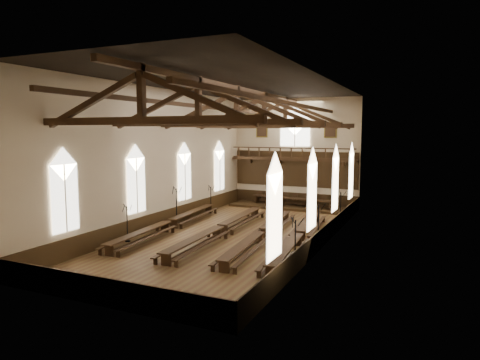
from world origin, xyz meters
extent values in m
plane|color=brown|center=(0.00, 0.00, 0.00)|extent=(26.00, 26.00, 0.00)
plane|color=beige|center=(0.00, 13.00, 5.00)|extent=(12.00, 0.00, 12.00)
plane|color=beige|center=(0.00, -13.00, 5.00)|extent=(12.00, 0.00, 12.00)
plane|color=beige|center=(-6.00, 0.00, 5.00)|extent=(0.00, 26.00, 26.00)
plane|color=beige|center=(6.00, 0.00, 5.00)|extent=(0.00, 26.00, 26.00)
plane|color=black|center=(0.00, 0.00, 10.00)|extent=(26.00, 26.00, 0.00)
cube|color=#352310|center=(0.00, 12.96, 0.60)|extent=(11.90, 0.08, 1.20)
cube|color=#352310|center=(0.00, -12.96, 0.60)|extent=(11.90, 0.08, 1.20)
cube|color=#352310|center=(-5.96, 0.00, 0.60)|extent=(0.08, 25.90, 1.20)
cube|color=#352310|center=(5.96, 0.00, 0.60)|extent=(0.08, 25.90, 1.20)
cube|color=white|center=(-5.90, -9.00, 3.40)|extent=(0.05, 1.80, 3.60)
cube|color=white|center=(-5.90, -9.00, 5.20)|extent=(0.05, 1.80, 1.80)
cylinder|color=beige|center=(-5.86, -9.00, 3.40)|extent=(0.08, 0.08, 3.60)
cube|color=white|center=(-5.90, -3.00, 3.40)|extent=(0.05, 1.80, 3.60)
cube|color=white|center=(-5.90, -3.00, 5.20)|extent=(0.05, 1.80, 1.80)
cylinder|color=beige|center=(-5.86, -3.00, 3.40)|extent=(0.08, 0.08, 3.60)
cube|color=white|center=(-5.90, 3.00, 3.40)|extent=(0.05, 1.80, 3.60)
cube|color=white|center=(-5.90, 3.00, 5.20)|extent=(0.05, 1.80, 1.80)
cylinder|color=beige|center=(-5.86, 3.00, 3.40)|extent=(0.08, 0.08, 3.60)
cube|color=white|center=(-5.90, 9.00, 3.40)|extent=(0.05, 1.80, 3.60)
cube|color=white|center=(-5.90, 9.00, 5.20)|extent=(0.05, 1.80, 1.80)
cylinder|color=beige|center=(-5.86, 9.00, 3.40)|extent=(0.08, 0.08, 3.60)
cube|color=white|center=(5.90, -9.00, 3.40)|extent=(0.05, 1.80, 3.60)
cube|color=white|center=(5.90, -9.00, 5.20)|extent=(0.05, 1.80, 1.80)
cylinder|color=beige|center=(5.86, -9.00, 3.40)|extent=(0.08, 0.08, 3.60)
cube|color=white|center=(5.90, -3.00, 3.40)|extent=(0.05, 1.80, 3.60)
cube|color=white|center=(5.90, -3.00, 5.20)|extent=(0.05, 1.80, 1.80)
cylinder|color=beige|center=(5.86, -3.00, 3.40)|extent=(0.08, 0.08, 3.60)
cube|color=white|center=(5.90, 3.00, 3.40)|extent=(0.05, 1.80, 3.60)
cube|color=white|center=(5.90, 3.00, 5.20)|extent=(0.05, 1.80, 1.80)
cylinder|color=beige|center=(5.86, 3.00, 3.40)|extent=(0.08, 0.08, 3.60)
cube|color=white|center=(5.90, 9.00, 3.40)|extent=(0.05, 1.80, 3.60)
cube|color=white|center=(5.90, 9.00, 5.20)|extent=(0.05, 1.80, 1.80)
cylinder|color=beige|center=(5.86, 9.00, 3.40)|extent=(0.08, 0.08, 3.60)
cube|color=white|center=(0.00, 12.90, 6.80)|extent=(2.80, 0.05, 2.40)
cube|color=white|center=(0.00, 12.90, 8.00)|extent=(2.80, 0.05, 2.80)
cylinder|color=beige|center=(0.00, 12.86, 6.80)|extent=(0.10, 0.10, 2.40)
cube|color=#3A2112|center=(0.00, 12.35, 4.40)|extent=(11.80, 1.20, 0.20)
cube|color=#352310|center=(0.00, 12.94, 3.45)|extent=(11.80, 0.10, 3.30)
cube|color=#3A2112|center=(0.00, 11.81, 5.45)|extent=(11.60, 0.12, 0.10)
cube|color=#3A2112|center=(0.00, 11.81, 4.55)|extent=(11.60, 0.12, 0.10)
cube|color=#3A2112|center=(-4.50, 12.75, 4.15)|extent=(0.35, 0.40, 0.50)
cube|color=#3A2112|center=(-1.50, 12.75, 4.15)|extent=(0.35, 0.40, 0.50)
cube|color=#3A2112|center=(1.50, 12.75, 4.15)|extent=(0.35, 0.40, 0.50)
cube|color=#3A2112|center=(4.50, 12.75, 4.15)|extent=(0.35, 0.40, 0.50)
cube|color=brown|center=(-3.30, 12.91, 7.10)|extent=(1.15, 0.06, 1.45)
cube|color=black|center=(-3.30, 12.87, 7.10)|extent=(0.95, 0.04, 1.25)
cube|color=brown|center=(3.30, 12.91, 7.10)|extent=(1.15, 0.06, 1.45)
cube|color=black|center=(3.30, 12.87, 7.10)|extent=(0.95, 0.04, 1.25)
cube|color=#3A2112|center=(0.00, -10.00, 7.40)|extent=(11.70, 0.35, 0.35)
cube|color=#3A2112|center=(0.00, -10.00, 8.70)|extent=(0.30, 0.30, 2.40)
cube|color=#3A2112|center=(-2.88, -10.00, 8.30)|extent=(5.44, 0.26, 2.40)
cube|color=#3A2112|center=(2.88, -10.00, 8.30)|extent=(5.44, 0.26, 2.40)
cube|color=#3A2112|center=(0.00, -5.00, 7.40)|extent=(11.70, 0.35, 0.35)
cube|color=#3A2112|center=(0.00, -5.00, 8.70)|extent=(0.30, 0.30, 2.40)
cube|color=#3A2112|center=(-2.88, -5.00, 8.30)|extent=(5.44, 0.26, 2.40)
cube|color=#3A2112|center=(2.88, -5.00, 8.30)|extent=(5.44, 0.26, 2.40)
cube|color=#3A2112|center=(0.00, 0.00, 7.40)|extent=(11.70, 0.35, 0.35)
cube|color=#3A2112|center=(0.00, 0.00, 8.70)|extent=(0.30, 0.30, 2.40)
cube|color=#3A2112|center=(-2.88, 0.00, 8.30)|extent=(5.44, 0.26, 2.40)
cube|color=#3A2112|center=(2.88, 0.00, 8.30)|extent=(5.44, 0.26, 2.40)
cube|color=#3A2112|center=(0.00, 5.00, 7.40)|extent=(11.70, 0.35, 0.35)
cube|color=#3A2112|center=(0.00, 5.00, 8.70)|extent=(0.30, 0.30, 2.40)
cube|color=#3A2112|center=(-2.88, 5.00, 8.30)|extent=(5.44, 0.26, 2.40)
cube|color=#3A2112|center=(2.88, 5.00, 8.30)|extent=(5.44, 0.26, 2.40)
cube|color=#3A2112|center=(0.00, 10.00, 7.40)|extent=(11.70, 0.35, 0.35)
cube|color=#3A2112|center=(0.00, 10.00, 8.70)|extent=(0.30, 0.30, 2.40)
cube|color=#3A2112|center=(-2.88, 10.00, 8.30)|extent=(5.44, 0.26, 2.40)
cube|color=#3A2112|center=(2.88, 10.00, 8.30)|extent=(5.44, 0.26, 2.40)
cube|color=#3A2112|center=(-3.36, 0.00, 8.70)|extent=(0.25, 25.70, 0.25)
cube|color=#3A2112|center=(3.36, 0.00, 8.70)|extent=(0.25, 25.70, 0.25)
cube|color=#3A2112|center=(0.00, 0.00, 9.70)|extent=(0.30, 25.70, 0.30)
cube|color=#3A2112|center=(-4.95, -4.39, 0.69)|extent=(1.21, 6.83, 0.08)
cube|color=#3A2112|center=(-4.95, -7.45, 0.33)|extent=(0.58, 0.12, 0.65)
cube|color=#3A2112|center=(-4.95, -1.33, 0.33)|extent=(0.58, 0.12, 0.65)
cube|color=#3A2112|center=(-4.95, -4.39, 0.24)|extent=(0.55, 6.01, 0.08)
cube|color=#3A2112|center=(-5.55, -4.43, 0.41)|extent=(0.80, 6.80, 0.06)
cube|color=#3A2112|center=(-5.55, -7.54, 0.19)|extent=(0.22, 0.08, 0.38)
cube|color=#3A2112|center=(-5.55, -1.32, 0.19)|extent=(0.22, 0.08, 0.38)
cube|color=#3A2112|center=(-4.35, -4.34, 0.41)|extent=(0.80, 6.80, 0.06)
cube|color=#3A2112|center=(-4.35, -7.45, 0.19)|extent=(0.22, 0.08, 0.38)
cube|color=#3A2112|center=(-4.35, -1.23, 0.19)|extent=(0.22, 0.08, 0.38)
cube|color=#3A2112|center=(-4.95, 3.01, 0.69)|extent=(1.21, 6.83, 0.08)
cube|color=#3A2112|center=(-4.95, -0.05, 0.33)|extent=(0.58, 0.12, 0.65)
cube|color=#3A2112|center=(-4.95, 6.07, 0.33)|extent=(0.58, 0.12, 0.65)
cube|color=#3A2112|center=(-4.95, 3.01, 0.24)|extent=(0.55, 6.01, 0.08)
cube|color=#3A2112|center=(-5.55, 2.97, 0.41)|extent=(0.80, 6.80, 0.06)
cube|color=#3A2112|center=(-5.55, -0.14, 0.19)|extent=(0.22, 0.08, 0.38)
cube|color=#3A2112|center=(-5.55, 6.08, 0.19)|extent=(0.22, 0.08, 0.38)
cube|color=#3A2112|center=(-4.35, 3.06, 0.41)|extent=(0.80, 6.80, 0.06)
cube|color=#3A2112|center=(-4.35, -0.05, 0.19)|extent=(0.22, 0.08, 0.38)
cube|color=#3A2112|center=(-4.35, 6.17, 0.19)|extent=(0.22, 0.08, 0.38)
cube|color=#3A2112|center=(-0.87, -4.45, 0.71)|extent=(1.04, 7.00, 0.08)
cube|color=#3A2112|center=(-0.87, -7.59, 0.33)|extent=(0.60, 0.11, 0.67)
cube|color=#3A2112|center=(-0.87, -1.31, 0.33)|extent=(0.60, 0.11, 0.67)
cube|color=#3A2112|center=(-0.87, -4.45, 0.25)|extent=(0.38, 6.17, 0.08)
cube|color=#3A2112|center=(-1.49, -4.48, 0.42)|extent=(0.62, 6.98, 0.06)
cube|color=#3A2112|center=(-1.49, -7.67, 0.19)|extent=(0.23, 0.08, 0.39)
cube|color=#3A2112|center=(-1.49, -1.29, 0.19)|extent=(0.23, 0.08, 0.39)
cube|color=#3A2112|center=(-0.26, -4.42, 0.42)|extent=(0.62, 6.98, 0.06)
cube|color=#3A2112|center=(-0.26, -7.61, 0.19)|extent=(0.23, 0.08, 0.39)
cube|color=#3A2112|center=(-0.26, -1.23, 0.19)|extent=(0.23, 0.08, 0.39)
cube|color=#3A2112|center=(-0.87, 2.95, 0.71)|extent=(1.04, 7.00, 0.08)
cube|color=#3A2112|center=(-0.87, -0.19, 0.33)|extent=(0.60, 0.11, 0.67)
cube|color=#3A2112|center=(-0.87, 6.09, 0.33)|extent=(0.60, 0.11, 0.67)
cube|color=#3A2112|center=(-0.87, 2.95, 0.25)|extent=(0.38, 6.17, 0.08)
cube|color=#3A2112|center=(-1.49, 2.92, 0.42)|extent=(0.62, 6.98, 0.06)
cube|color=#3A2112|center=(-1.49, -0.27, 0.19)|extent=(0.23, 0.08, 0.39)
cube|color=#3A2112|center=(-1.49, 6.11, 0.19)|extent=(0.23, 0.08, 0.39)
cube|color=#3A2112|center=(-0.26, 2.98, 0.42)|extent=(0.62, 6.98, 0.06)
cube|color=#3A2112|center=(-0.26, -0.21, 0.19)|extent=(0.23, 0.08, 0.39)
cube|color=#3A2112|center=(-0.26, 6.17, 0.19)|extent=(0.23, 0.08, 0.39)
cube|color=#3A2112|center=(2.04, -4.39, 0.67)|extent=(1.28, 6.60, 0.08)
cube|color=#3A2112|center=(2.04, -7.35, 0.31)|extent=(0.56, 0.13, 0.63)
cube|color=#3A2112|center=(2.04, -1.44, 0.31)|extent=(0.56, 0.13, 0.63)
cube|color=#3A2112|center=(2.04, -4.39, 0.23)|extent=(0.63, 5.79, 0.08)
cube|color=#3A2112|center=(1.46, -4.45, 0.39)|extent=(0.89, 6.56, 0.06)
cube|color=#3A2112|center=(1.46, -7.45, 0.18)|extent=(0.22, 0.09, 0.37)
cube|color=#3A2112|center=(1.46, -1.45, 0.18)|extent=(0.22, 0.09, 0.37)
cube|color=#3A2112|center=(2.61, -4.34, 0.39)|extent=(0.89, 6.56, 0.06)
cube|color=#3A2112|center=(2.61, -7.34, 0.18)|extent=(0.22, 0.09, 0.37)
cube|color=#3A2112|center=(2.61, -1.34, 0.18)|extent=(0.22, 0.09, 0.37)
cube|color=#3A2112|center=(2.04, 3.01, 0.67)|extent=(1.28, 6.60, 0.08)
cube|color=#3A2112|center=(2.04, 0.05, 0.31)|extent=(0.56, 0.13, 0.63)
cube|color=#3A2112|center=(2.04, 5.96, 0.31)|extent=(0.56, 0.13, 0.63)
cube|color=#3A2112|center=(2.04, 3.01, 0.23)|extent=(0.63, 5.79, 0.08)
cube|color=#3A2112|center=(1.46, 2.95, 0.39)|extent=(0.89, 6.56, 0.06)
cube|color=#3A2112|center=(1.46, -0.05, 0.18)|extent=(0.22, 0.09, 0.37)
cube|color=#3A2112|center=(1.46, 5.95, 0.18)|extent=(0.22, 0.09, 0.37)
cube|color=#3A2112|center=(2.61, 3.06, 0.39)|extent=(0.89, 6.56, 0.06)
cube|color=#3A2112|center=(2.61, 0.06, 0.18)|extent=(0.22, 0.09, 0.37)
cube|color=#3A2112|center=(2.61, 6.06, 0.18)|extent=(0.22, 0.09, 0.37)
cube|color=#3A2112|center=(4.41, -4.12, 0.70)|extent=(1.38, 6.90, 0.08)
cube|color=#3A2112|center=(4.41, -7.21, 0.33)|extent=(0.59, 0.14, 0.66)
cube|color=#3A2112|center=(4.41, -1.03, 0.33)|extent=(0.59, 0.14, 0.66)
cube|color=#3A2112|center=(4.41, -4.12, 0.25)|extent=(0.69, 6.05, 0.08)
cube|color=#3A2112|center=(3.81, -4.18, 0.41)|extent=(0.97, 6.86, 0.06)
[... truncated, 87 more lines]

